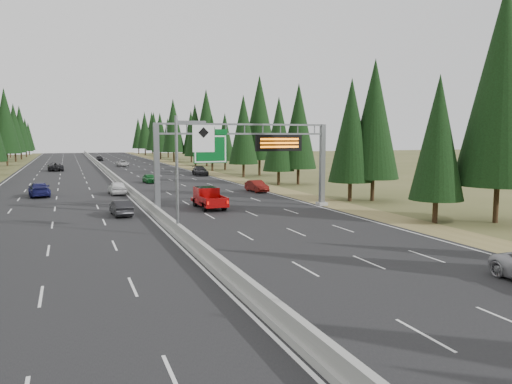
# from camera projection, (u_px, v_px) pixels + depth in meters

# --- Properties ---
(road) EXTENTS (32.00, 260.00, 0.08)m
(road) POSITION_uv_depth(u_px,v_px,m) (111.00, 176.00, 84.52)
(road) COLOR black
(road) RESTS_ON ground
(shoulder_right) EXTENTS (3.60, 260.00, 0.06)m
(shoulder_right) POSITION_uv_depth(u_px,v_px,m) (212.00, 173.00, 90.78)
(shoulder_right) COLOR olive
(shoulder_right) RESTS_ON ground
(median_barrier) EXTENTS (0.70, 260.00, 0.85)m
(median_barrier) POSITION_uv_depth(u_px,v_px,m) (110.00, 174.00, 84.48)
(median_barrier) COLOR gray
(median_barrier) RESTS_ON road
(sign_gantry) EXTENTS (16.75, 0.98, 7.80)m
(sign_gantry) POSITION_uv_depth(u_px,v_px,m) (252.00, 153.00, 45.14)
(sign_gantry) COLOR slate
(sign_gantry) RESTS_ON road
(hov_sign_pole) EXTENTS (2.80, 0.50, 8.00)m
(hov_sign_pole) POSITION_uv_depth(u_px,v_px,m) (186.00, 167.00, 33.05)
(hov_sign_pole) COLOR slate
(hov_sign_pole) RESTS_ON road
(tree_row_right) EXTENTS (11.50, 240.77, 18.49)m
(tree_row_right) POSITION_uv_depth(u_px,v_px,m) (248.00, 125.00, 83.96)
(tree_row_right) COLOR black
(tree_row_right) RESTS_ON ground
(red_pickup) EXTENTS (2.10, 5.87, 1.91)m
(red_pickup) POSITION_uv_depth(u_px,v_px,m) (208.00, 196.00, 46.62)
(red_pickup) COLOR black
(red_pickup) RESTS_ON road
(car_ahead_green) EXTENTS (1.81, 3.98, 1.33)m
(car_ahead_green) POSITION_uv_depth(u_px,v_px,m) (150.00, 178.00, 71.71)
(car_ahead_green) COLOR #135521
(car_ahead_green) RESTS_ON road
(car_ahead_dkred) EXTENTS (1.75, 4.29, 1.38)m
(car_ahead_dkred) POSITION_uv_depth(u_px,v_px,m) (257.00, 186.00, 60.07)
(car_ahead_dkred) COLOR #61110D
(car_ahead_dkred) RESTS_ON road
(car_ahead_dkgrey) EXTENTS (2.42, 5.39, 1.53)m
(car_ahead_dkgrey) POSITION_uv_depth(u_px,v_px,m) (200.00, 171.00, 85.45)
(car_ahead_dkgrey) COLOR black
(car_ahead_dkgrey) RESTS_ON road
(car_ahead_white) EXTENTS (2.42, 5.05, 1.39)m
(car_ahead_white) POSITION_uv_depth(u_px,v_px,m) (123.00, 163.00, 110.76)
(car_ahead_white) COLOR #B4B4B4
(car_ahead_white) RESTS_ON road
(car_ahead_far) EXTENTS (1.91, 4.35, 1.46)m
(car_ahead_far) POSITION_uv_depth(u_px,v_px,m) (99.00, 158.00, 137.07)
(car_ahead_far) COLOR black
(car_ahead_far) RESTS_ON road
(car_onc_near) EXTENTS (1.67, 4.10, 1.32)m
(car_onc_near) POSITION_uv_depth(u_px,v_px,m) (121.00, 208.00, 42.02)
(car_onc_near) COLOR black
(car_onc_near) RESTS_ON road
(car_onc_blue) EXTENTS (2.65, 5.50, 1.54)m
(car_onc_blue) POSITION_uv_depth(u_px,v_px,m) (39.00, 189.00, 55.47)
(car_onc_blue) COLOR #16174F
(car_onc_blue) RESTS_ON road
(car_onc_white) EXTENTS (1.91, 4.53, 1.53)m
(car_onc_white) POSITION_uv_depth(u_px,v_px,m) (117.00, 188.00, 57.41)
(car_onc_white) COLOR silver
(car_onc_white) RESTS_ON road
(car_onc_far) EXTENTS (3.10, 6.04, 1.63)m
(car_onc_far) POSITION_uv_depth(u_px,v_px,m) (55.00, 167.00, 96.85)
(car_onc_far) COLOR black
(car_onc_far) RESTS_ON road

